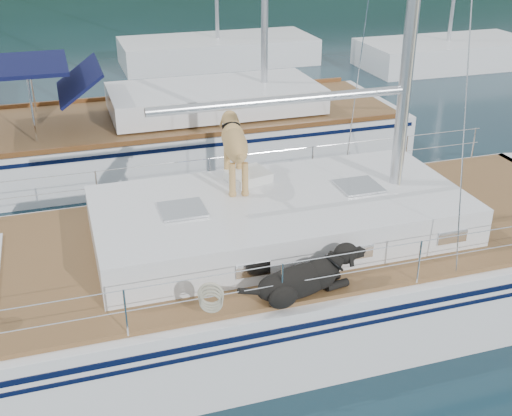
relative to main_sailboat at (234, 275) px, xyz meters
name	(u,v)px	position (x,y,z in m)	size (l,w,h in m)	color
ground	(228,315)	(-0.09, 0.00, -0.68)	(120.00, 120.00, 0.00)	black
main_sailboat	(234,275)	(0.00, 0.00, 0.00)	(12.00, 3.83, 14.01)	white
neighbor_sailboat	(171,136)	(0.30, 6.44, -0.05)	(11.00, 3.50, 13.30)	white
bg_boat_center	(218,51)	(3.91, 16.00, -0.23)	(7.20, 3.00, 11.65)	white
bg_boat_east	(447,54)	(11.91, 13.00, -0.22)	(6.40, 3.00, 11.65)	white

